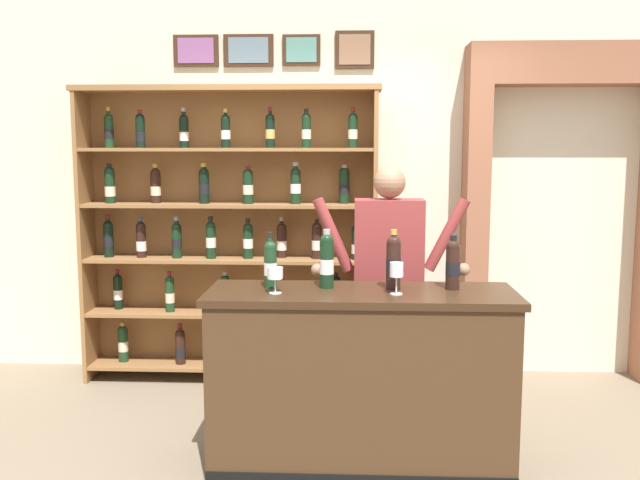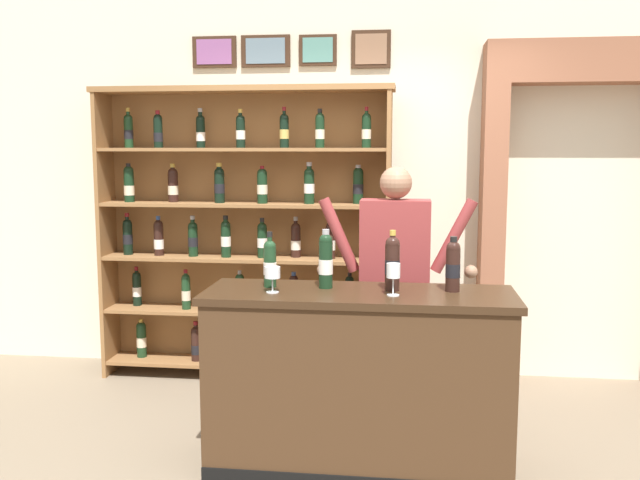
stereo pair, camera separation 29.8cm
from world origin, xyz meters
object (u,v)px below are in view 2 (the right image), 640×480
(tasting_bottle_riserva, at_px, (453,265))
(shopkeeper, at_px, (395,268))
(tasting_bottle_brunello, at_px, (326,260))
(wine_glass_right, at_px, (393,273))
(tasting_bottle_bianco, at_px, (270,262))
(tasting_counter, at_px, (358,381))
(wine_shelf, at_px, (245,227))
(wine_glass_left, at_px, (272,274))
(tasting_bottle_super_tuscan, at_px, (392,262))

(tasting_bottle_riserva, bearing_deg, shopkeeper, 120.29)
(tasting_bottle_brunello, distance_m, wine_glass_right, 0.40)
(tasting_bottle_riserva, bearing_deg, tasting_bottle_bianco, -179.54)
(tasting_bottle_brunello, distance_m, tasting_bottle_riserva, 0.68)
(tasting_counter, relative_size, tasting_bottle_bianco, 5.41)
(wine_shelf, xyz_separation_m, tasting_bottle_riserva, (1.45, -1.36, -0.03))
(tasting_bottle_riserva, relative_size, wine_glass_right, 1.74)
(tasting_bottle_bianco, bearing_deg, tasting_bottle_riserva, 0.46)
(tasting_bottle_brunello, xyz_separation_m, wine_glass_right, (0.37, -0.15, -0.04))
(tasting_bottle_brunello, height_order, wine_glass_left, tasting_bottle_brunello)
(wine_glass_left, height_order, wine_glass_right, wine_glass_right)
(tasting_bottle_bianco, bearing_deg, tasting_bottle_super_tuscan, -0.83)
(wine_shelf, distance_m, tasting_bottle_super_tuscan, 1.78)
(tasting_counter, bearing_deg, tasting_bottle_riserva, 8.38)
(tasting_counter, bearing_deg, wine_shelf, 123.78)
(tasting_counter, height_order, tasting_bottle_super_tuscan, tasting_bottle_super_tuscan)
(tasting_bottle_riserva, bearing_deg, tasting_counter, -171.62)
(tasting_counter, xyz_separation_m, tasting_bottle_bianco, (-0.49, 0.06, 0.63))
(tasting_bottle_bianco, distance_m, tasting_bottle_super_tuscan, 0.67)
(wine_shelf, bearing_deg, tasting_bottle_bianco, -71.20)
(tasting_bottle_super_tuscan, bearing_deg, tasting_bottle_riserva, 3.14)
(tasting_counter, bearing_deg, tasting_bottle_super_tuscan, 17.64)
(tasting_counter, bearing_deg, wine_glass_right, -22.81)
(shopkeeper, height_order, wine_glass_right, shopkeeper)
(wine_shelf, distance_m, wine_glass_left, 1.60)
(wine_glass_left, bearing_deg, tasting_bottle_brunello, 30.97)
(tasting_bottle_bianco, xyz_separation_m, wine_glass_left, (0.04, -0.15, -0.04))
(shopkeeper, bearing_deg, tasting_bottle_super_tuscan, -90.25)
(wine_shelf, relative_size, tasting_bottle_riserva, 7.53)
(tasting_counter, xyz_separation_m, tasting_bottle_brunello, (-0.19, 0.08, 0.65))
(wine_glass_right, bearing_deg, wine_shelf, 127.06)
(tasting_bottle_riserva, relative_size, wine_glass_left, 2.12)
(tasting_bottle_bianco, bearing_deg, tasting_counter, -7.46)
(wine_shelf, bearing_deg, wine_glass_right, -52.94)
(tasting_bottle_riserva, xyz_separation_m, wine_glass_right, (-0.31, -0.15, -0.02))
(tasting_bottle_super_tuscan, bearing_deg, tasting_counter, -162.36)
(tasting_counter, distance_m, wine_glass_left, 0.75)
(tasting_bottle_brunello, xyz_separation_m, tasting_bottle_super_tuscan, (0.36, -0.02, -0.00))
(tasting_bottle_bianco, relative_size, wine_glass_right, 1.81)
(tasting_bottle_bianco, distance_m, wine_glass_left, 0.16)
(tasting_counter, relative_size, wine_glass_right, 9.78)
(tasting_bottle_brunello, xyz_separation_m, tasting_bottle_riserva, (0.68, -0.00, -0.01))
(wine_shelf, xyz_separation_m, wine_glass_left, (0.51, -1.52, -0.07))
(tasting_counter, height_order, tasting_bottle_bianco, tasting_bottle_bianco)
(tasting_bottle_riserva, distance_m, wine_glass_right, 0.34)
(tasting_bottle_bianco, xyz_separation_m, tasting_bottle_brunello, (0.31, 0.01, 0.02))
(shopkeeper, bearing_deg, tasting_bottle_brunello, -123.97)
(tasting_bottle_super_tuscan, relative_size, tasting_bottle_riserva, 1.11)
(wine_shelf, bearing_deg, tasting_bottle_riserva, -43.18)
(tasting_bottle_super_tuscan, xyz_separation_m, tasting_bottle_riserva, (0.32, 0.02, -0.01))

